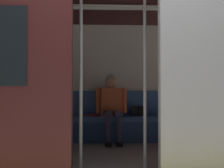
% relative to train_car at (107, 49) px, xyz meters
% --- Properties ---
extents(train_car, '(6.40, 2.78, 2.27)m').
position_rel_train_car_xyz_m(train_car, '(0.00, 0.00, 0.00)').
color(train_car, silver).
rests_on(train_car, ground_plane).
extents(bench_seat, '(2.93, 0.44, 0.45)m').
position_rel_train_car_xyz_m(bench_seat, '(-0.05, -1.06, -1.15)').
color(bench_seat, '#38609E').
rests_on(bench_seat, ground_plane).
extents(person_seated, '(0.55, 0.68, 1.18)m').
position_rel_train_car_xyz_m(person_seated, '(-0.11, -1.01, -0.83)').
color(person_seated, '#CC5933').
rests_on(person_seated, ground_plane).
extents(handbag, '(0.26, 0.15, 0.17)m').
position_rel_train_car_xyz_m(handbag, '(-0.59, -1.15, -0.96)').
color(handbag, black).
rests_on(handbag, bench_seat).
extents(book, '(0.25, 0.27, 0.03)m').
position_rel_train_car_xyz_m(book, '(0.22, -1.12, -1.03)').
color(book, '#B22D2D').
rests_on(book, bench_seat).
extents(grab_pole_door, '(0.04, 0.04, 2.13)m').
position_rel_train_car_xyz_m(grab_pole_door, '(0.32, 0.79, -0.44)').
color(grab_pole_door, silver).
rests_on(grab_pole_door, ground_plane).
extents(grab_pole_far, '(0.04, 0.04, 2.13)m').
position_rel_train_car_xyz_m(grab_pole_far, '(-0.42, 0.71, -0.44)').
color(grab_pole_far, silver).
rests_on(grab_pole_far, ground_plane).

